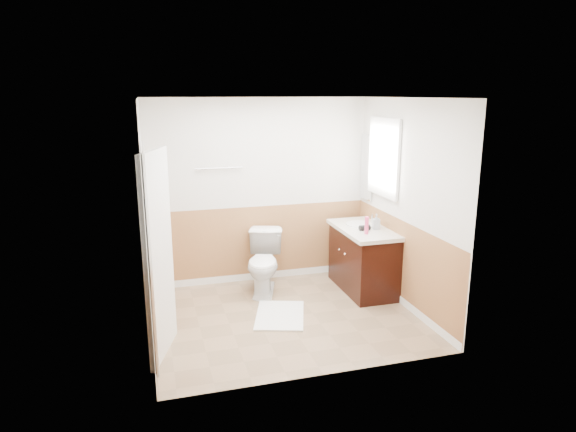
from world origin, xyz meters
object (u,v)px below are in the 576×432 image
object	(u,v)px
bath_mat	(280,315)
lotion_bottle	(367,225)
vanity_cabinet	(363,261)
soap_dispenser	(376,222)
toilet	(264,263)

from	to	relation	value
bath_mat	lotion_bottle	xyz separation A→B (m)	(1.17, 0.22, 0.95)
bath_mat	lotion_bottle	distance (m)	1.53
vanity_cabinet	soap_dispenser	world-z (taller)	soap_dispenser
lotion_bottle	soap_dispenser	bearing A→B (deg)	40.31
bath_mat	vanity_cabinet	world-z (taller)	vanity_cabinet
lotion_bottle	bath_mat	bearing A→B (deg)	-169.15
soap_dispenser	lotion_bottle	bearing A→B (deg)	-139.69
vanity_cabinet	soap_dispenser	xyz separation A→B (m)	(0.12, -0.09, 0.55)
toilet	soap_dispenser	size ratio (longest dim) A/B	4.07
toilet	vanity_cabinet	size ratio (longest dim) A/B	0.72
vanity_cabinet	lotion_bottle	size ratio (longest dim) A/B	5.00
toilet	vanity_cabinet	distance (m)	1.31
toilet	lotion_bottle	bearing A→B (deg)	-7.84
bath_mat	soap_dispenser	world-z (taller)	soap_dispenser
soap_dispenser	toilet	bearing A→B (deg)	164.72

